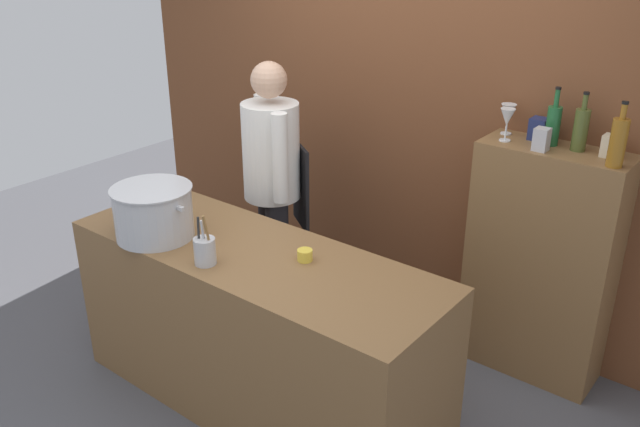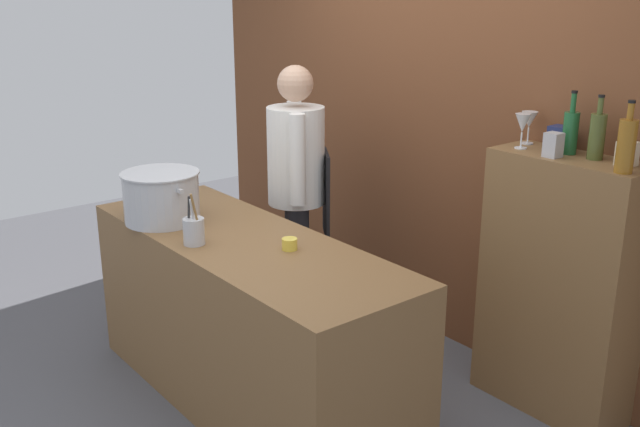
% 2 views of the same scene
% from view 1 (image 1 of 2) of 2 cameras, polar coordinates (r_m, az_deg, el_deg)
% --- Properties ---
extents(ground_plane, '(8.00, 8.00, 0.00)m').
position_cam_1_polar(ground_plane, '(3.80, -5.08, -15.41)').
color(ground_plane, '#4C4C51').
extents(brick_back_panel, '(4.40, 0.10, 3.00)m').
position_cam_1_polar(brick_back_panel, '(4.16, 7.61, 11.18)').
color(brick_back_panel, brown).
rests_on(brick_back_panel, ground_plane).
extents(prep_counter, '(2.02, 0.70, 0.90)m').
position_cam_1_polar(prep_counter, '(3.54, -5.35, -9.76)').
color(prep_counter, brown).
rests_on(prep_counter, ground_plane).
extents(bar_cabinet, '(0.76, 0.32, 1.33)m').
position_cam_1_polar(bar_cabinet, '(3.87, 18.12, -4.10)').
color(bar_cabinet, brown).
rests_on(bar_cabinet, ground_plane).
extents(chef, '(0.46, 0.41, 1.66)m').
position_cam_1_polar(chef, '(4.06, -4.04, 3.08)').
color(chef, black).
rests_on(chef, ground_plane).
extents(stockpot_large, '(0.47, 0.41, 0.27)m').
position_cam_1_polar(stockpot_large, '(3.50, -13.93, 0.11)').
color(stockpot_large, '#B7BABF').
rests_on(stockpot_large, prep_counter).
extents(utensil_crock, '(0.10, 0.10, 0.26)m').
position_cam_1_polar(utensil_crock, '(3.20, -9.74, -3.10)').
color(utensil_crock, '#B7BABF').
rests_on(utensil_crock, prep_counter).
extents(butter_jar, '(0.07, 0.07, 0.06)m').
position_cam_1_polar(butter_jar, '(3.20, -1.29, -3.55)').
color(butter_jar, yellow).
rests_on(butter_jar, prep_counter).
extents(wine_bottle_olive, '(0.07, 0.07, 0.30)m').
position_cam_1_polar(wine_bottle_olive, '(3.59, 21.23, 6.71)').
color(wine_bottle_olive, '#475123').
rests_on(wine_bottle_olive, bar_cabinet).
extents(wine_bottle_green, '(0.07, 0.07, 0.30)m').
position_cam_1_polar(wine_bottle_green, '(3.64, 19.15, 7.15)').
color(wine_bottle_green, '#1E592D').
rests_on(wine_bottle_green, bar_cabinet).
extents(wine_bottle_amber, '(0.08, 0.08, 0.31)m').
position_cam_1_polar(wine_bottle_amber, '(3.42, 23.94, 5.59)').
color(wine_bottle_amber, '#8C5919').
rests_on(wine_bottle_amber, bar_cabinet).
extents(wine_glass_short, '(0.08, 0.08, 0.17)m').
position_cam_1_polar(wine_glass_short, '(3.63, 15.58, 7.78)').
color(wine_glass_short, silver).
rests_on(wine_glass_short, bar_cabinet).
extents(wine_glass_wide, '(0.08, 0.08, 0.16)m').
position_cam_1_polar(wine_glass_wide, '(3.76, 15.66, 8.25)').
color(wine_glass_wide, silver).
rests_on(wine_glass_wide, bar_cabinet).
extents(spice_tin_silver, '(0.07, 0.07, 0.12)m').
position_cam_1_polar(spice_tin_silver, '(3.55, 18.26, 5.99)').
color(spice_tin_silver, '#B2B2B7').
rests_on(spice_tin_silver, bar_cabinet).
extents(spice_tin_cream, '(0.08, 0.08, 0.11)m').
position_cam_1_polar(spice_tin_cream, '(3.57, 23.41, 5.27)').
color(spice_tin_cream, beige).
rests_on(spice_tin_cream, bar_cabinet).
extents(spice_tin_navy, '(0.09, 0.09, 0.12)m').
position_cam_1_polar(spice_tin_navy, '(3.72, 18.05, 6.82)').
color(spice_tin_navy, navy).
rests_on(spice_tin_navy, bar_cabinet).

